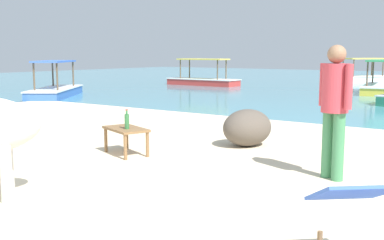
{
  "coord_description": "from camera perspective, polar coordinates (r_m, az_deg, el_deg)",
  "views": [
    {
      "loc": [
        3.79,
        -2.81,
        1.56
      ],
      "look_at": [
        -0.25,
        3.0,
        0.55
      ],
      "focal_mm": 43.8,
      "sensor_mm": 36.0,
      "label": 1
    }
  ],
  "objects": [
    {
      "name": "bottle",
      "position": [
        6.99,
        -7.94,
        -0.12
      ],
      "size": [
        0.07,
        0.07,
        0.3
      ],
      "color": "#2D6B38",
      "rests_on": "low_bench_table"
    },
    {
      "name": "boat_blue",
      "position": [
        17.43,
        -16.3,
        3.62
      ],
      "size": [
        3.06,
        3.67,
        1.29
      ],
      "rotation": [
        0.0,
        0.0,
        2.18
      ],
      "color": "#3866B7",
      "rests_on": "water_surface"
    },
    {
      "name": "person_standing",
      "position": [
        5.85,
        16.99,
        2.15
      ],
      "size": [
        0.46,
        0.32,
        1.62
      ],
      "rotation": [
        0.0,
        0.0,
        1.07
      ],
      "color": "#428956",
      "rests_on": "sand_beach"
    },
    {
      "name": "boat_red",
      "position": [
        22.88,
        1.33,
        4.95
      ],
      "size": [
        3.69,
        1.2,
        1.29
      ],
      "rotation": [
        0.0,
        0.0,
        3.13
      ],
      "color": "#C63833",
      "rests_on": "water_surface"
    },
    {
      "name": "deck_chair_near",
      "position": [
        3.37,
        19.92,
        -12.08
      ],
      "size": [
        0.9,
        0.93,
        0.68
      ],
      "rotation": [
        0.0,
        0.0,
        5.41
      ],
      "color": "brown",
      "rests_on": "sand_beach"
    },
    {
      "name": "sand_beach",
      "position": [
        4.96,
        -18.02,
        -10.37
      ],
      "size": [
        18.0,
        14.0,
        0.04
      ],
      "primitive_type": "cube",
      "color": "beige",
      "rests_on": "ground"
    },
    {
      "name": "shore_rock_large",
      "position": [
        7.76,
        6.74,
        -0.93
      ],
      "size": [
        0.92,
        1.05,
        0.61
      ],
      "primitive_type": "ellipsoid",
      "rotation": [
        0.0,
        0.0,
        1.26
      ],
      "color": "brown",
      "rests_on": "sand_beach"
    },
    {
      "name": "boat_white",
      "position": [
        27.21,
        20.05,
        4.96
      ],
      "size": [
        2.78,
        3.78,
        1.29
      ],
      "rotation": [
        0.0,
        0.0,
        4.21
      ],
      "color": "white",
      "rests_on": "water_surface"
    },
    {
      "name": "boat_yellow",
      "position": [
        19.86,
        21.92,
        3.88
      ],
      "size": [
        1.69,
        3.8,
        1.29
      ],
      "rotation": [
        0.0,
        0.0,
        4.86
      ],
      "color": "gold",
      "rests_on": "water_surface"
    },
    {
      "name": "low_bench_table",
      "position": [
        7.13,
        -8.05,
        -1.47
      ],
      "size": [
        0.87,
        0.68,
        0.41
      ],
      "rotation": [
        0.0,
        0.0,
        -0.37
      ],
      "color": "brown",
      "rests_on": "sand_beach"
    }
  ]
}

